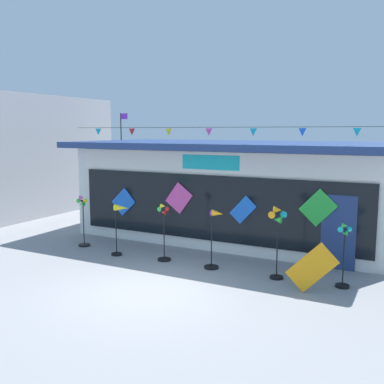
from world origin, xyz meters
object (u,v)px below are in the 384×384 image
object	(u,v)px
wind_spinner_center_left	(164,234)
wind_spinner_far_right	(344,254)
kite_shop_building	(238,189)
display_kite_on_ground	(312,268)
wind_spinner_center_right	(214,238)
wind_spinner_left	(120,221)
wind_spinner_far_left	(83,219)
wind_spinner_right	(277,229)

from	to	relation	value
wind_spinner_center_left	wind_spinner_far_right	world-z (taller)	wind_spinner_center_left
kite_shop_building	display_kite_on_ground	size ratio (longest dim) A/B	9.93
wind_spinner_center_left	kite_shop_building	bearing A→B (deg)	78.21
wind_spinner_center_right	wind_spinner_center_left	bearing A→B (deg)	179.58
wind_spinner_center_right	wind_spinner_far_right	xyz separation A→B (m)	(3.28, 0.10, -0.02)
wind_spinner_left	display_kite_on_ground	distance (m)	5.72
wind_spinner_center_right	wind_spinner_far_right	bearing A→B (deg)	1.69
wind_spinner_far_left	wind_spinner_left	bearing A→B (deg)	-11.41
wind_spinner_center_right	kite_shop_building	bearing A→B (deg)	102.37
display_kite_on_ground	wind_spinner_far_right	bearing A→B (deg)	49.05
wind_spinner_far_left	display_kite_on_ground	size ratio (longest dim) A/B	1.51
wind_spinner_left	wind_spinner_center_right	world-z (taller)	wind_spinner_center_right
kite_shop_building	wind_spinner_center_right	xyz separation A→B (m)	(0.81, -3.70, -0.82)
wind_spinner_left	wind_spinner_center_right	distance (m)	3.00
wind_spinner_center_left	wind_spinner_center_right	size ratio (longest dim) A/B	1.03
kite_shop_building	wind_spinner_right	world-z (taller)	kite_shop_building
wind_spinner_right	wind_spinner_far_right	distance (m)	1.63
wind_spinner_center_right	display_kite_on_ground	world-z (taller)	wind_spinner_center_right
kite_shop_building	wind_spinner_right	xyz separation A→B (m)	(2.52, -3.73, -0.41)
wind_spinner_left	wind_spinner_right	size ratio (longest dim) A/B	0.84
wind_spinner_far_right	wind_spinner_center_right	bearing A→B (deg)	-178.31
wind_spinner_far_left	wind_spinner_left	world-z (taller)	wind_spinner_far_left
wind_spinner_center_left	display_kite_on_ground	xyz separation A→B (m)	(4.28, -0.58, -0.20)
kite_shop_building	wind_spinner_center_left	world-z (taller)	kite_shop_building
kite_shop_building	wind_spinner_left	size ratio (longest dim) A/B	6.99
wind_spinner_right	display_kite_on_ground	distance (m)	1.32
wind_spinner_far_left	wind_spinner_far_right	bearing A→B (deg)	-0.71
wind_spinner_far_left	wind_spinner_center_left	world-z (taller)	wind_spinner_center_left
wind_spinner_far_left	wind_spinner_center_left	bearing A→B (deg)	-3.37
wind_spinner_center_left	wind_spinner_far_right	distance (m)	4.86
wind_spinner_far_left	display_kite_on_ground	xyz separation A→B (m)	(7.39, -0.77, -0.29)
wind_spinner_center_right	wind_spinner_right	size ratio (longest dim) A/B	0.87
wind_spinner_center_left	wind_spinner_right	xyz separation A→B (m)	(3.29, -0.04, 0.47)
kite_shop_building	wind_spinner_center_left	xyz separation A→B (m)	(-0.77, -3.69, -0.88)
wind_spinner_far_left	wind_spinner_center_left	distance (m)	3.12
kite_shop_building	wind_spinner_far_left	size ratio (longest dim) A/B	6.57
display_kite_on_ground	wind_spinner_right	bearing A→B (deg)	151.16
wind_spinner_far_left	display_kite_on_ground	distance (m)	7.44
display_kite_on_ground	wind_spinner_center_left	bearing A→B (deg)	172.26
wind_spinner_center_left	wind_spinner_far_right	size ratio (longest dim) A/B	1.06
wind_spinner_left	wind_spinner_far_right	bearing A→B (deg)	2.25
wind_spinner_right	wind_spinner_center_left	bearing A→B (deg)	179.36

